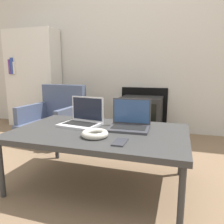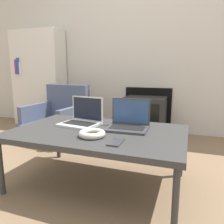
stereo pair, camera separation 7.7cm
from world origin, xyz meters
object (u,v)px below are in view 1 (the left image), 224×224
laptop_right (130,122)px  tv (141,116)px  armchair (56,114)px  phone (120,142)px  headphones (95,134)px  laptop_left (83,119)px

laptop_right → tv: size_ratio=0.58×
tv → armchair: size_ratio=0.75×
laptop_right → phone: (0.02, -0.34, -0.04)m
laptop_right → tv: bearing=93.6°
laptop_right → tv: (-0.13, 1.25, -0.21)m
headphones → armchair: bearing=131.4°
laptop_left → headphones: laptop_left is taller
laptop_right → armchair: armchair is taller
laptop_right → headphones: 0.32m
laptop_right → headphones: bearing=-123.4°
headphones → laptop_left: bearing=127.8°
phone → tv: tv is taller
armchair → headphones: bearing=-44.1°
laptop_left → armchair: 1.08m
laptop_right → armchair: size_ratio=0.44×
headphones → phone: 0.20m
laptop_left → headphones: 0.35m
phone → armchair: armchair is taller
laptop_left → laptop_right: bearing=9.0°
phone → armchair: 1.59m
tv → armchair: (-0.97, -0.46, 0.06)m
laptop_left → tv: (0.25, 1.25, -0.21)m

